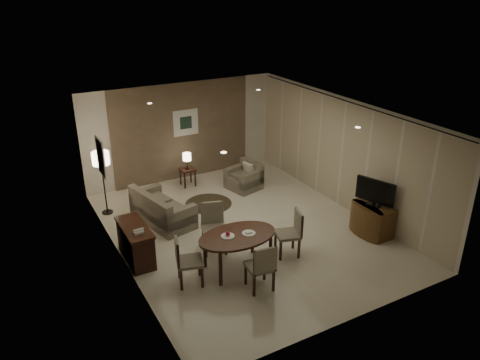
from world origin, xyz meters
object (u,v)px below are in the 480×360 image
chair_far (214,229)px  chair_left (190,261)px  console_desk (136,243)px  floor_lamp (104,183)px  chair_right (287,234)px  side_table (188,177)px  chair_near (260,266)px  tv_cabinet (372,219)px  dining_table (237,252)px  sofa (163,207)px  armchair (244,176)px

chair_far → chair_left: size_ratio=1.06×
console_desk → floor_lamp: 2.36m
chair_far → floor_lamp: floor_lamp is taller
chair_far → chair_left: bearing=-120.9°
chair_far → chair_right: size_ratio=1.06×
side_table → chair_far: bearing=-103.9°
chair_near → chair_left: chair_left is taller
console_desk → floor_lamp: bearing=90.3°
side_table → tv_cabinet: bearing=-59.8°
dining_table → chair_right: bearing=-2.8°
tv_cabinet → sofa: size_ratio=0.55×
dining_table → floor_lamp: (-1.64, 3.58, 0.42)m
dining_table → chair_left: chair_left is taller
dining_table → chair_far: chair_far is taller
console_desk → tv_cabinet: 5.11m
dining_table → side_table: dining_table is taller
console_desk → chair_left: (0.64, -1.26, 0.11)m
tv_cabinet → side_table: bearing=120.2°
tv_cabinet → chair_right: bearing=174.8°
console_desk → chair_near: chair_near is taller
console_desk → sofa: sofa is taller
chair_near → tv_cabinet: bearing=-164.7°
tv_cabinet → sofa: (-3.86, 2.75, 0.03)m
console_desk → chair_near: 2.62m
console_desk → chair_right: size_ratio=1.25×
console_desk → tv_cabinet: size_ratio=1.33×
chair_far → side_table: 3.46m
chair_left → floor_lamp: floor_lamp is taller
floor_lamp → chair_near: bearing=-68.7°
chair_left → armchair: chair_left is taller
chair_right → floor_lamp: 4.58m
sofa → tv_cabinet: bearing=-138.3°
chair_left → tv_cabinet: bearing=-77.0°
chair_left → side_table: 4.49m
dining_table → chair_near: size_ratio=1.64×
chair_far → armchair: chair_far is taller
tv_cabinet → chair_near: bearing=-171.0°
sofa → floor_lamp: floor_lamp is taller
chair_far → sofa: (-0.49, 1.72, -0.12)m
side_table → armchair: bearing=-36.3°
chair_far → sofa: chair_far is taller
sofa → chair_right: bearing=-158.8°
chair_near → armchair: 4.41m
chair_near → side_table: size_ratio=1.97×
dining_table → chair_left: size_ratio=1.63×
chair_far → armchair: size_ratio=1.27×
chair_left → side_table: (1.71, 4.14, -0.24)m
dining_table → chair_left: (-1.00, -0.01, 0.11)m
chair_far → chair_right: chair_far is taller
sofa → floor_lamp: bearing=31.2°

